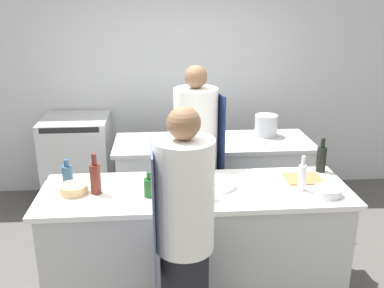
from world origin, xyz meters
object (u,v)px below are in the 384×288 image
at_px(bottle_cooking_oil, 149,187).
at_px(chef_at_prep_near, 184,238).
at_px(bottle_olive_oil, 95,178).
at_px(bowl_wooden_salad, 74,189).
at_px(cup, 211,194).
at_px(bowl_prep_small, 328,192).
at_px(bottle_wine, 67,174).
at_px(bowl_mixing_large, 222,183).
at_px(oven_range, 79,161).
at_px(bottle_sauce, 302,177).
at_px(bottle_water, 321,158).
at_px(stockpot, 266,125).
at_px(bowl_ceramic_blue, 179,174).
at_px(chef_at_stove, 196,162).
at_px(bottle_vinegar, 200,168).

bearing_deg(bottle_cooking_oil, chef_at_prep_near, -66.92).
xyz_separation_m(bottle_olive_oil, bowl_wooden_salad, (-0.17, 0.01, -0.09)).
distance_m(bottle_cooking_oil, cup, 0.46).
relative_size(bottle_cooking_oil, bowl_prep_small, 0.95).
bearing_deg(bottle_wine, bowl_mixing_large, -8.72).
height_order(chef_at_prep_near, bowl_wooden_salad, chef_at_prep_near).
xyz_separation_m(oven_range, bottle_olive_oil, (0.46, -1.73, 0.51)).
distance_m(bottle_olive_oil, bowl_prep_small, 1.74).
bearing_deg(bowl_wooden_salad, bottle_olive_oil, -4.31).
relative_size(oven_range, bottle_sauce, 3.76).
bearing_deg(bottle_olive_oil, bowl_prep_small, -5.81).
bearing_deg(bottle_sauce, bottle_water, 51.50).
relative_size(bottle_olive_oil, cup, 3.30).
height_order(bottle_wine, bowl_wooden_salad, bottle_wine).
bearing_deg(stockpot, bottle_water, -78.05).
relative_size(oven_range, bowl_ceramic_blue, 4.36).
distance_m(bottle_water, stockpot, 1.06).
bearing_deg(bottle_cooking_oil, chef_at_stove, 61.04).
distance_m(bottle_water, bowl_wooden_salad, 2.04).
distance_m(chef_at_prep_near, bottle_vinegar, 0.79).
xyz_separation_m(chef_at_prep_near, bottle_sauce, (0.94, 0.55, 0.16)).
bearing_deg(cup, stockpot, 62.65).
distance_m(oven_range, bowl_wooden_salad, 1.79).
distance_m(chef_at_stove, bottle_water, 1.10).
relative_size(chef_at_stove, bowl_prep_small, 8.61).
bearing_deg(bowl_ceramic_blue, bottle_water, 3.46).
xyz_separation_m(oven_range, bowl_wooden_salad, (0.28, -1.72, 0.42)).
xyz_separation_m(chef_at_stove, bowl_prep_small, (0.91, -0.83, 0.06)).
bearing_deg(stockpot, bottle_cooking_oil, -130.87).
relative_size(bottle_olive_oil, bowl_prep_small, 1.55).
distance_m(bowl_wooden_salad, stockpot, 2.23).
height_order(bottle_olive_oil, bottle_water, bottle_olive_oil).
distance_m(oven_range, stockpot, 2.18).
bearing_deg(bowl_prep_small, bottle_wine, 169.03).
distance_m(bottle_cooking_oil, stockpot, 1.87).
xyz_separation_m(bottle_vinegar, bowl_mixing_large, (0.16, -0.12, -0.08)).
bearing_deg(bottle_olive_oil, cup, -12.02).
xyz_separation_m(chef_at_prep_near, bottle_water, (1.22, 0.90, 0.17)).
bearing_deg(bottle_cooking_oil, bottle_olive_oil, 167.69).
relative_size(chef_at_prep_near, bowl_mixing_large, 8.06).
bearing_deg(bottle_vinegar, chef_at_stove, 88.61).
distance_m(bottle_sauce, bowl_mixing_large, 0.61).
distance_m(bottle_olive_oil, bottle_cooking_oil, 0.41).
relative_size(chef_at_stove, bowl_ceramic_blue, 7.38).
bearing_deg(oven_range, bottle_cooking_oil, -64.77).
bearing_deg(bowl_wooden_salad, bowl_prep_small, -5.67).
height_order(bottle_water, bowl_mixing_large, bottle_water).
bearing_deg(bowl_mixing_large, bowl_prep_small, -14.45).
xyz_separation_m(chef_at_prep_near, bowl_ceramic_blue, (0.01, 0.83, 0.09)).
relative_size(bottle_sauce, bowl_wooden_salad, 1.31).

